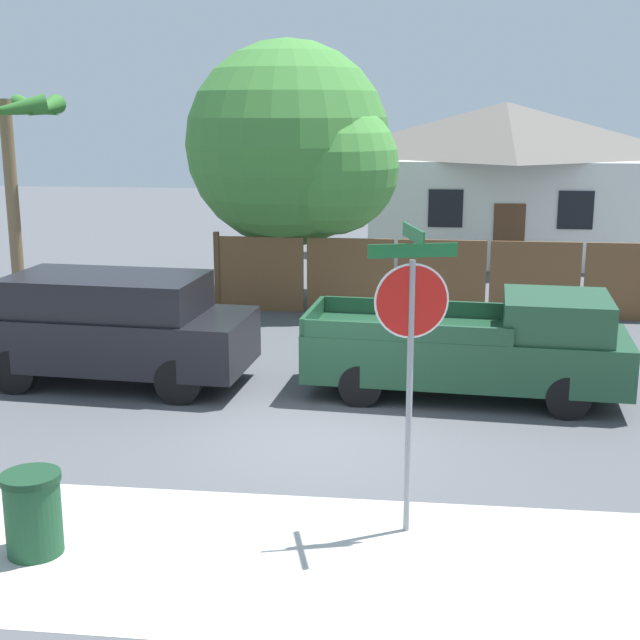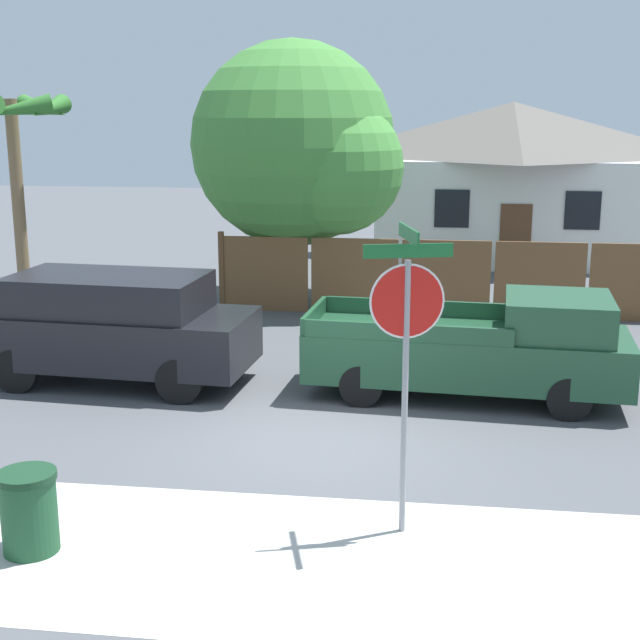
# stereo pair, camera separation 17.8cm
# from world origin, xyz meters

# --- Properties ---
(ground_plane) EXTENTS (80.00, 80.00, 0.00)m
(ground_plane) POSITION_xyz_m (0.00, 0.00, 0.00)
(ground_plane) COLOR #4C4F54
(sidewalk_strip) EXTENTS (36.00, 3.20, 0.01)m
(sidewalk_strip) POSITION_xyz_m (0.00, -3.60, 0.00)
(sidewalk_strip) COLOR beige
(sidewalk_strip) RESTS_ON ground
(wooden_fence) EXTENTS (12.77, 0.12, 1.87)m
(wooden_fence) POSITION_xyz_m (2.94, 8.18, 0.89)
(wooden_fence) COLOR brown
(wooden_fence) RESTS_ON ground
(house) EXTENTS (8.87, 6.22, 4.88)m
(house) POSITION_xyz_m (3.90, 16.94, 2.52)
(house) COLOR white
(house) RESTS_ON ground
(oak_tree) EXTENTS (5.17, 4.92, 6.31)m
(oak_tree) POSITION_xyz_m (-1.62, 9.31, 3.74)
(oak_tree) COLOR brown
(oak_tree) RESTS_ON ground
(palm_tree) EXTENTS (2.48, 2.68, 5.00)m
(palm_tree) POSITION_xyz_m (-7.72, 6.88, 4.28)
(palm_tree) COLOR brown
(palm_tree) RESTS_ON ground
(red_suv) EXTENTS (4.83, 2.32, 1.92)m
(red_suv) POSITION_xyz_m (-3.84, 2.28, 1.04)
(red_suv) COLOR black
(red_suv) RESTS_ON ground
(orange_pickup) EXTENTS (5.36, 2.28, 1.77)m
(orange_pickup) POSITION_xyz_m (2.43, 2.26, 0.85)
(orange_pickup) COLOR #1E472D
(orange_pickup) RESTS_ON ground
(stop_sign) EXTENTS (0.95, 0.85, 3.49)m
(stop_sign) POSITION_xyz_m (1.37, -2.75, 2.40)
(stop_sign) COLOR gray
(stop_sign) RESTS_ON ground
(trash_bin) EXTENTS (0.64, 0.64, 0.92)m
(trash_bin) POSITION_xyz_m (-2.62, -3.76, 0.47)
(trash_bin) COLOR #1E4C2D
(trash_bin) RESTS_ON ground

